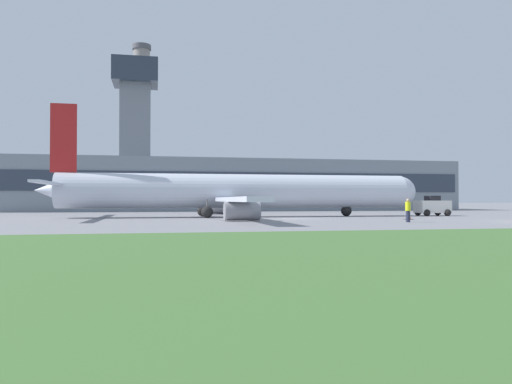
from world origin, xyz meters
TOP-DOWN VIEW (x-y plane):
  - ground_plane at (0.00, 0.00)m, footprint 400.00×400.00m
  - terminal_building at (-0.99, 34.95)m, footprint 70.12×13.90m
  - smokestack_left at (-14.89, 69.70)m, footprint 4.07×4.07m
  - airplane at (-4.33, 5.22)m, footprint 37.16×35.80m
  - pushback_tug at (16.32, 4.47)m, footprint 3.31×2.85m
  - ground_crew_person at (6.53, -8.55)m, footprint 0.55×0.55m
  - traffic_cone_near_nose at (9.14, -3.81)m, footprint 0.63×0.63m

SIDE VIEW (x-z plane):
  - ground_plane at x=0.00m, z-range 0.00..0.00m
  - traffic_cone_near_nose at x=9.14m, z-range -0.03..0.68m
  - ground_crew_person at x=6.53m, z-range 0.02..1.76m
  - pushback_tug at x=16.32m, z-range -0.10..1.98m
  - airplane at x=-4.33m, z-range -2.76..7.66m
  - terminal_building at x=-0.99m, z-range -6.87..15.82m
  - smokestack_left at x=-14.89m, z-range 0.16..35.99m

